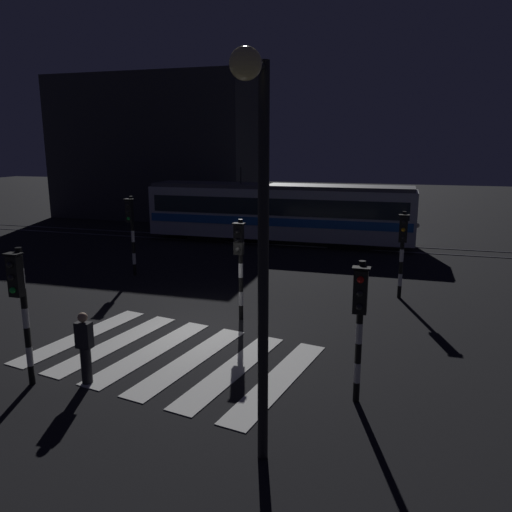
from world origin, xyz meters
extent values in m
plane|color=black|center=(0.00, 0.00, 0.00)|extent=(120.00, 120.00, 0.00)
cube|color=#59595E|center=(0.00, 13.12, 0.01)|extent=(80.00, 0.12, 0.03)
cube|color=#59595E|center=(0.00, 14.55, 0.01)|extent=(80.00, 0.12, 0.03)
cube|color=silver|center=(-3.03, -1.45, 0.01)|extent=(1.50, 4.64, 0.02)
cube|color=silver|center=(-1.82, -1.67, 0.01)|extent=(1.50, 4.64, 0.02)
cube|color=silver|center=(-0.61, -1.88, 0.01)|extent=(1.50, 4.64, 0.02)
cube|color=silver|center=(0.61, -2.10, 0.01)|extent=(1.50, 4.64, 0.02)
cube|color=silver|center=(1.82, -2.32, 0.01)|extent=(1.50, 4.64, 0.02)
cube|color=silver|center=(3.03, -2.54, 0.01)|extent=(1.50, 4.64, 0.02)
cylinder|color=black|center=(-2.35, -4.31, 0.23)|extent=(0.14, 0.14, 0.46)
cylinder|color=white|center=(-2.35, -4.31, 0.69)|extent=(0.14, 0.14, 0.46)
cylinder|color=black|center=(-2.35, -4.31, 1.14)|extent=(0.14, 0.14, 0.46)
cylinder|color=white|center=(-2.35, -4.31, 1.60)|extent=(0.14, 0.14, 0.46)
cylinder|color=black|center=(-2.35, -4.31, 2.06)|extent=(0.14, 0.14, 0.46)
cylinder|color=white|center=(-2.35, -4.31, 2.51)|extent=(0.14, 0.14, 0.46)
cylinder|color=black|center=(-2.35, -4.31, 2.97)|extent=(0.14, 0.14, 0.46)
cube|color=black|center=(-2.35, -4.48, 2.60)|extent=(0.28, 0.20, 0.90)
sphere|color=black|center=(-2.35, -4.59, 2.88)|extent=(0.14, 0.14, 0.14)
sphere|color=black|center=(-2.35, -4.59, 2.60)|extent=(0.14, 0.14, 0.14)
sphere|color=green|center=(-2.35, -4.59, 2.32)|extent=(0.14, 0.14, 0.14)
cube|color=black|center=(-2.35, -4.48, 3.09)|extent=(0.36, 0.24, 0.04)
cylinder|color=black|center=(5.61, 4.97, 0.22)|extent=(0.14, 0.14, 0.45)
cylinder|color=white|center=(5.61, 4.97, 0.67)|extent=(0.14, 0.14, 0.45)
cylinder|color=black|center=(5.61, 4.97, 1.11)|extent=(0.14, 0.14, 0.45)
cylinder|color=white|center=(5.61, 4.97, 1.56)|extent=(0.14, 0.14, 0.45)
cylinder|color=black|center=(5.61, 4.97, 2.00)|extent=(0.14, 0.14, 0.45)
cylinder|color=white|center=(5.61, 4.97, 2.45)|extent=(0.14, 0.14, 0.45)
cylinder|color=black|center=(5.61, 4.97, 2.90)|extent=(0.14, 0.14, 0.45)
cube|color=black|center=(5.61, 4.80, 2.52)|extent=(0.28, 0.20, 0.90)
sphere|color=black|center=(5.61, 4.69, 2.80)|extent=(0.14, 0.14, 0.14)
sphere|color=orange|center=(5.61, 4.69, 2.52)|extent=(0.14, 0.14, 0.14)
sphere|color=black|center=(5.61, 4.69, 2.24)|extent=(0.14, 0.14, 0.14)
cube|color=black|center=(5.61, 4.80, 3.01)|extent=(0.36, 0.24, 0.04)
cylinder|color=black|center=(0.88, 1.21, 0.23)|extent=(0.14, 0.14, 0.45)
cylinder|color=white|center=(0.88, 1.21, 0.68)|extent=(0.14, 0.14, 0.45)
cylinder|color=black|center=(0.88, 1.21, 1.13)|extent=(0.14, 0.14, 0.45)
cylinder|color=white|center=(0.88, 1.21, 1.59)|extent=(0.14, 0.14, 0.45)
cylinder|color=black|center=(0.88, 1.21, 2.04)|extent=(0.14, 0.14, 0.45)
cylinder|color=white|center=(0.88, 1.21, 2.49)|extent=(0.14, 0.14, 0.45)
cylinder|color=black|center=(0.88, 1.21, 2.95)|extent=(0.14, 0.14, 0.45)
cube|color=black|center=(0.88, 1.04, 2.57)|extent=(0.28, 0.20, 0.90)
sphere|color=black|center=(0.88, 0.93, 2.85)|extent=(0.14, 0.14, 0.14)
sphere|color=black|center=(0.88, 0.93, 2.57)|extent=(0.14, 0.14, 0.14)
sphere|color=black|center=(0.88, 0.93, 2.29)|extent=(0.14, 0.14, 0.14)
cube|color=black|center=(0.88, 1.04, 3.06)|extent=(0.36, 0.24, 0.04)
cylinder|color=black|center=(4.85, -2.99, 0.22)|extent=(0.14, 0.14, 0.44)
cylinder|color=white|center=(4.85, -2.99, 0.66)|extent=(0.14, 0.14, 0.44)
cylinder|color=black|center=(4.85, -2.99, 1.10)|extent=(0.14, 0.14, 0.44)
cylinder|color=white|center=(4.85, -2.99, 1.54)|extent=(0.14, 0.14, 0.44)
cylinder|color=black|center=(4.85, -2.99, 1.98)|extent=(0.14, 0.14, 0.44)
cylinder|color=white|center=(4.85, -2.99, 2.43)|extent=(0.14, 0.14, 0.44)
cylinder|color=black|center=(4.85, -2.99, 2.87)|extent=(0.14, 0.14, 0.44)
cube|color=black|center=(4.85, -3.16, 2.49)|extent=(0.28, 0.20, 0.90)
sphere|color=red|center=(4.85, -3.27, 2.77)|extent=(0.14, 0.14, 0.14)
sphere|color=black|center=(4.85, -3.27, 2.49)|extent=(0.14, 0.14, 0.14)
sphere|color=black|center=(4.85, -3.27, 2.21)|extent=(0.14, 0.14, 0.14)
cube|color=black|center=(4.85, -3.16, 2.98)|extent=(0.36, 0.24, 0.04)
cylinder|color=black|center=(-5.12, 5.13, 0.24)|extent=(0.14, 0.14, 0.47)
cylinder|color=white|center=(-5.12, 5.13, 0.71)|extent=(0.14, 0.14, 0.47)
cylinder|color=black|center=(-5.12, 5.13, 1.19)|extent=(0.14, 0.14, 0.47)
cylinder|color=white|center=(-5.12, 5.13, 1.66)|extent=(0.14, 0.14, 0.47)
cylinder|color=black|center=(-5.12, 5.13, 2.14)|extent=(0.14, 0.14, 0.47)
cylinder|color=white|center=(-5.12, 5.13, 2.61)|extent=(0.14, 0.14, 0.47)
cylinder|color=black|center=(-5.12, 5.13, 3.09)|extent=(0.14, 0.14, 0.47)
cube|color=black|center=(-5.12, 4.96, 2.72)|extent=(0.28, 0.20, 0.90)
sphere|color=black|center=(-5.12, 4.85, 3.00)|extent=(0.14, 0.14, 0.14)
sphere|color=black|center=(-5.12, 4.85, 2.72)|extent=(0.14, 0.14, 0.14)
sphere|color=green|center=(-5.12, 4.85, 2.44)|extent=(0.14, 0.14, 0.14)
cube|color=black|center=(-5.12, 4.96, 3.21)|extent=(0.36, 0.24, 0.04)
cylinder|color=black|center=(3.47, -5.44, 3.29)|extent=(0.18, 0.18, 6.59)
cylinder|color=black|center=(3.47, -5.89, 6.49)|extent=(0.10, 0.90, 0.10)
sphere|color=#F9E08C|center=(3.47, -6.34, 6.41)|extent=(0.44, 0.44, 0.44)
cube|color=silver|center=(-1.06, 13.83, 1.70)|extent=(14.65, 2.50, 2.70)
cube|color=blue|center=(-1.06, 12.56, 1.35)|extent=(14.35, 0.04, 0.44)
cube|color=blue|center=(-1.06, 15.10, 1.35)|extent=(14.35, 0.04, 0.44)
cube|color=black|center=(-1.06, 12.57, 2.15)|extent=(13.91, 0.03, 0.90)
cube|color=#4C4C51|center=(-1.06, 13.83, 3.15)|extent=(14.35, 2.30, 0.20)
cylinder|color=#262628|center=(-3.26, 13.83, 3.65)|extent=(0.08, 0.08, 1.00)
cube|color=black|center=(2.97, 13.83, 0.17)|extent=(2.20, 2.00, 0.35)
cube|color=black|center=(-5.09, 13.83, 0.17)|extent=(2.20, 2.00, 0.35)
sphere|color=#F9F2CC|center=(6.31, 13.83, 1.30)|extent=(0.24, 0.24, 0.24)
cylinder|color=black|center=(-1.15, -3.92, 0.44)|extent=(0.24, 0.24, 0.88)
cube|color=black|center=(-1.15, -3.92, 1.18)|extent=(0.36, 0.22, 0.60)
sphere|color=tan|center=(-1.15, -3.92, 1.60)|extent=(0.22, 0.22, 0.22)
cube|color=#2D2D33|center=(-12.58, 22.59, 5.14)|extent=(14.82, 8.00, 10.27)
camera|label=1|loc=(5.58, -12.97, 5.36)|focal=35.08mm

